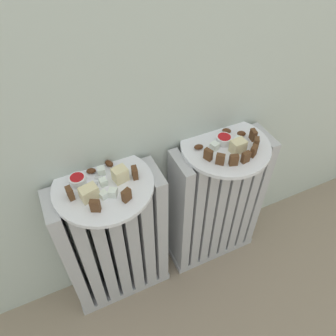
# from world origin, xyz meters

# --- Properties ---
(ground_plane) EXTENTS (6.00, 6.00, 0.00)m
(ground_plane) POSITION_xyz_m (0.00, 0.00, 0.00)
(ground_plane) COLOR gray
(radiator_left) EXTENTS (0.34, 0.12, 0.55)m
(radiator_left) POSITION_xyz_m (-0.19, 0.28, 0.27)
(radiator_left) COLOR #B2B2B7
(radiator_left) RESTS_ON ground_plane
(radiator_right) EXTENTS (0.34, 0.12, 0.55)m
(radiator_right) POSITION_xyz_m (0.19, 0.28, 0.27)
(radiator_right) COLOR #B2B2B7
(radiator_right) RESTS_ON ground_plane
(plate_left) EXTENTS (0.27, 0.27, 0.01)m
(plate_left) POSITION_xyz_m (-0.19, 0.28, 0.56)
(plate_left) COLOR white
(plate_left) RESTS_ON radiator_left
(plate_right) EXTENTS (0.27, 0.27, 0.01)m
(plate_right) POSITION_xyz_m (0.19, 0.28, 0.56)
(plate_right) COLOR white
(plate_right) RESTS_ON radiator_right
(dark_cake_slice_left_0) EXTENTS (0.02, 0.03, 0.04)m
(dark_cake_slice_left_0) POSITION_xyz_m (-0.28, 0.27, 0.58)
(dark_cake_slice_left_0) COLOR #56351E
(dark_cake_slice_left_0) RESTS_ON plate_left
(dark_cake_slice_left_1) EXTENTS (0.03, 0.02, 0.04)m
(dark_cake_slice_left_1) POSITION_xyz_m (-0.23, 0.20, 0.58)
(dark_cake_slice_left_1) COLOR #56351E
(dark_cake_slice_left_1) RESTS_ON plate_left
(dark_cake_slice_left_2) EXTENTS (0.03, 0.02, 0.04)m
(dark_cake_slice_left_2) POSITION_xyz_m (-0.15, 0.20, 0.58)
(dark_cake_slice_left_2) COLOR #56351E
(dark_cake_slice_left_2) RESTS_ON plate_left
(dark_cake_slice_left_3) EXTENTS (0.02, 0.03, 0.04)m
(dark_cake_slice_left_3) POSITION_xyz_m (-0.10, 0.27, 0.58)
(dark_cake_slice_left_3) COLOR #56351E
(dark_cake_slice_left_3) RESTS_ON plate_left
(marble_cake_slice_left_0) EXTENTS (0.04, 0.04, 0.04)m
(marble_cake_slice_left_0) POSITION_xyz_m (-0.14, 0.27, 0.59)
(marble_cake_slice_left_0) COLOR beige
(marble_cake_slice_left_0) RESTS_ON plate_left
(marble_cake_slice_left_1) EXTENTS (0.05, 0.04, 0.04)m
(marble_cake_slice_left_1) POSITION_xyz_m (-0.23, 0.25, 0.59)
(marble_cake_slice_left_1) COLOR beige
(marble_cake_slice_left_1) RESTS_ON plate_left
(turkish_delight_left_0) EXTENTS (0.02, 0.02, 0.02)m
(turkish_delight_left_0) POSITION_xyz_m (-0.18, 0.32, 0.58)
(turkish_delight_left_0) COLOR white
(turkish_delight_left_0) RESTS_ON plate_left
(turkish_delight_left_1) EXTENTS (0.03, 0.03, 0.02)m
(turkish_delight_left_1) POSITION_xyz_m (-0.18, 0.23, 0.58)
(turkish_delight_left_1) COLOR white
(turkish_delight_left_1) RESTS_ON plate_left
(turkish_delight_left_2) EXTENTS (0.02, 0.02, 0.02)m
(turkish_delight_left_2) POSITION_xyz_m (-0.20, 0.23, 0.58)
(turkish_delight_left_2) COLOR white
(turkish_delight_left_2) RESTS_ON plate_left
(turkish_delight_left_3) EXTENTS (0.02, 0.02, 0.02)m
(turkish_delight_left_3) POSITION_xyz_m (-0.19, 0.28, 0.58)
(turkish_delight_left_3) COLOR white
(turkish_delight_left_3) RESTS_ON plate_left
(medjool_date_left_0) EXTENTS (0.03, 0.02, 0.02)m
(medjool_date_left_0) POSITION_xyz_m (-0.21, 0.33, 0.57)
(medjool_date_left_0) COLOR #4C2814
(medjool_date_left_0) RESTS_ON plate_left
(medjool_date_left_1) EXTENTS (0.03, 0.03, 0.02)m
(medjool_date_left_1) POSITION_xyz_m (-0.15, 0.34, 0.57)
(medjool_date_left_1) COLOR #4C2814
(medjool_date_left_1) RESTS_ON plate_left
(jam_bowl_left) EXTENTS (0.04, 0.04, 0.02)m
(jam_bowl_left) POSITION_xyz_m (-0.25, 0.31, 0.58)
(jam_bowl_left) COLOR white
(jam_bowl_left) RESTS_ON plate_left
(dark_cake_slice_right_0) EXTENTS (0.02, 0.03, 0.03)m
(dark_cake_slice_right_0) POSITION_xyz_m (0.11, 0.25, 0.58)
(dark_cake_slice_right_0) COLOR #56351E
(dark_cake_slice_right_0) RESTS_ON plate_right
(dark_cake_slice_right_1) EXTENTS (0.03, 0.03, 0.03)m
(dark_cake_slice_right_1) POSITION_xyz_m (0.13, 0.22, 0.58)
(dark_cake_slice_right_1) COLOR #56351E
(dark_cake_slice_right_1) RESTS_ON plate_right
(dark_cake_slice_right_2) EXTENTS (0.03, 0.02, 0.03)m
(dark_cake_slice_right_2) POSITION_xyz_m (0.16, 0.20, 0.58)
(dark_cake_slice_right_2) COLOR #56351E
(dark_cake_slice_right_2) RESTS_ON plate_right
(dark_cake_slice_right_3) EXTENTS (0.03, 0.02, 0.03)m
(dark_cake_slice_right_3) POSITION_xyz_m (0.20, 0.19, 0.58)
(dark_cake_slice_right_3) COLOR #56351E
(dark_cake_slice_right_3) RESTS_ON plate_right
(dark_cake_slice_right_4) EXTENTS (0.03, 0.02, 0.03)m
(dark_cake_slice_right_4) POSITION_xyz_m (0.24, 0.21, 0.58)
(dark_cake_slice_right_4) COLOR #56351E
(dark_cake_slice_right_4) RESTS_ON plate_right
(dark_cake_slice_right_5) EXTENTS (0.02, 0.03, 0.03)m
(dark_cake_slice_right_5) POSITION_xyz_m (0.26, 0.23, 0.58)
(dark_cake_slice_right_5) COLOR #56351E
(dark_cake_slice_right_5) RESTS_ON plate_right
(dark_cake_slice_right_6) EXTENTS (0.02, 0.03, 0.03)m
(dark_cake_slice_right_6) POSITION_xyz_m (0.28, 0.27, 0.58)
(dark_cake_slice_right_6) COLOR #56351E
(dark_cake_slice_right_6) RESTS_ON plate_right
(marble_cake_slice_right_0) EXTENTS (0.04, 0.03, 0.04)m
(marble_cake_slice_right_0) POSITION_xyz_m (0.20, 0.24, 0.59)
(marble_cake_slice_right_0) COLOR beige
(marble_cake_slice_right_0) RESTS_ON plate_right
(turkish_delight_right_0) EXTENTS (0.03, 0.03, 0.02)m
(turkish_delight_right_0) POSITION_xyz_m (0.23, 0.27, 0.58)
(turkish_delight_right_0) COLOR white
(turkish_delight_right_0) RESTS_ON plate_right
(turkish_delight_right_1) EXTENTS (0.03, 0.03, 0.02)m
(turkish_delight_right_1) POSITION_xyz_m (0.15, 0.28, 0.58)
(turkish_delight_right_1) COLOR white
(turkish_delight_right_1) RESTS_ON plate_right
(medjool_date_right_0) EXTENTS (0.03, 0.02, 0.02)m
(medjool_date_right_0) POSITION_xyz_m (0.11, 0.30, 0.57)
(medjool_date_right_0) COLOR #4C2814
(medjool_date_right_0) RESTS_ON plate_right
(medjool_date_right_1) EXTENTS (0.03, 0.03, 0.02)m
(medjool_date_right_1) POSITION_xyz_m (0.26, 0.30, 0.57)
(medjool_date_right_1) COLOR #4C2814
(medjool_date_right_1) RESTS_ON plate_right
(medjool_date_right_2) EXTENTS (0.03, 0.03, 0.01)m
(medjool_date_right_2) POSITION_xyz_m (0.22, 0.33, 0.57)
(medjool_date_right_2) COLOR #4C2814
(medjool_date_right_2) RESTS_ON plate_right
(jam_bowl_right) EXTENTS (0.05, 0.05, 0.02)m
(jam_bowl_right) POSITION_xyz_m (0.19, 0.29, 0.58)
(jam_bowl_right) COLOR white
(jam_bowl_right) RESTS_ON plate_right
(fork) EXTENTS (0.07, 0.10, 0.00)m
(fork) POSITION_xyz_m (-0.21, 0.28, 0.57)
(fork) COLOR silver
(fork) RESTS_ON plate_left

